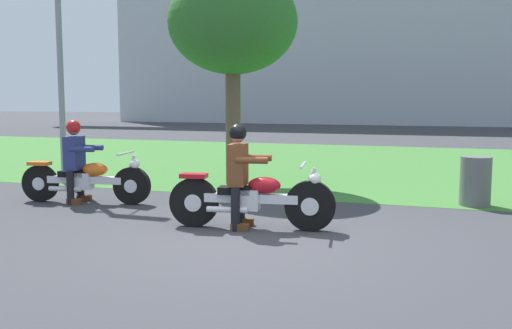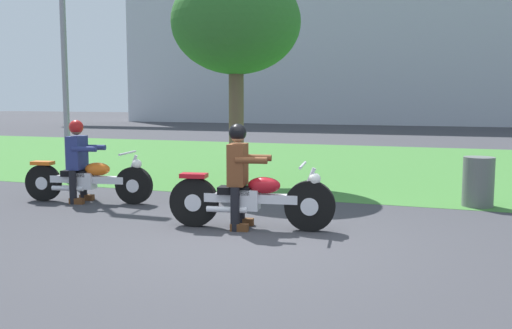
# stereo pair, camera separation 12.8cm
# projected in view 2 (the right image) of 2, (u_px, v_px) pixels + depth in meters

# --- Properties ---
(ground) EXTENTS (120.00, 120.00, 0.00)m
(ground) POSITION_uv_depth(u_px,v_px,m) (247.00, 241.00, 7.05)
(ground) COLOR #38383D
(grass_verge) EXTENTS (60.00, 12.00, 0.01)m
(grass_verge) POSITION_uv_depth(u_px,v_px,m) (367.00, 164.00, 15.50)
(grass_verge) COLOR #3D7533
(grass_verge) RESTS_ON ground
(motorcycle_lead) EXTENTS (2.25, 0.72, 0.89)m
(motorcycle_lead) POSITION_uv_depth(u_px,v_px,m) (251.00, 199.00, 7.70)
(motorcycle_lead) COLOR black
(motorcycle_lead) RESTS_ON ground
(rider_lead) EXTENTS (0.60, 0.52, 1.42)m
(rider_lead) POSITION_uv_depth(u_px,v_px,m) (239.00, 167.00, 7.69)
(rider_lead) COLOR black
(rider_lead) RESTS_ON ground
(motorcycle_follow) EXTENTS (2.26, 0.72, 0.87)m
(motorcycle_follow) POSITION_uv_depth(u_px,v_px,m) (88.00, 180.00, 9.67)
(motorcycle_follow) COLOR black
(motorcycle_follow) RESTS_ON ground
(rider_follow) EXTENTS (0.60, 0.52, 1.39)m
(rider_follow) POSITION_uv_depth(u_px,v_px,m) (78.00, 155.00, 9.65)
(rider_follow) COLOR black
(rider_follow) RESTS_ON ground
(tree_roadside) EXTENTS (2.61, 2.61, 4.32)m
(tree_roadside) POSITION_uv_depth(u_px,v_px,m) (236.00, 24.00, 11.51)
(tree_roadside) COLOR brown
(tree_roadside) RESTS_ON ground
(streetlight_pole) EXTENTS (0.96, 0.20, 5.28)m
(streetlight_pole) POSITION_uv_depth(u_px,v_px,m) (68.00, 19.00, 11.57)
(streetlight_pole) COLOR gray
(streetlight_pole) RESTS_ON ground
(trash_can) EXTENTS (0.49, 0.49, 0.81)m
(trash_can) POSITION_uv_depth(u_px,v_px,m) (478.00, 182.00, 9.32)
(trash_can) COLOR #595E5B
(trash_can) RESTS_ON ground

